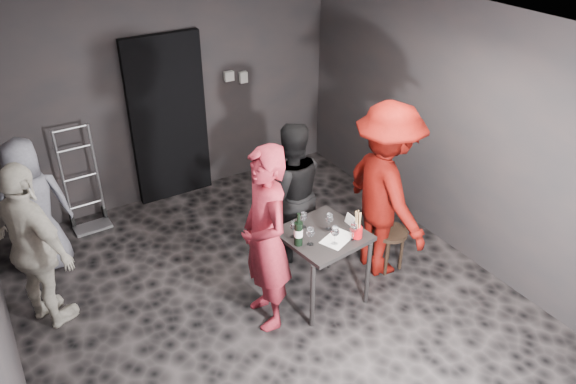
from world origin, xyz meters
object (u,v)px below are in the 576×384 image
woman_black (290,190)px  wine_bottle (298,233)px  stool (389,238)px  server_red (265,222)px  hand_truck (88,209)px  bystander_grey (33,208)px  bystander_cream (32,239)px  tasting_table (323,242)px  man_maroon (388,171)px  breadstick_cup (358,225)px

woman_black → wine_bottle: (-0.39, -0.78, 0.06)m
stool → wine_bottle: bearing=-178.1°
server_red → woman_black: 1.07m
woman_black → hand_truck: bearing=-29.1°
woman_black → stool: bearing=151.2°
bystander_grey → server_red: bearing=135.2°
stool → woman_black: (-0.77, 0.74, 0.44)m
bystander_cream → bystander_grey: bystander_cream is taller
hand_truck → tasting_table: (1.68, -2.48, 0.42)m
stool → bystander_grey: bystander_grey is taller
hand_truck → man_maroon: bearing=-46.1°
bystander_cream → wine_bottle: bearing=-144.1°
wine_bottle → hand_truck: bearing=118.8°
stool → bystander_cream: bystander_cream is taller
stool → breadstick_cup: breadstick_cup is taller
stool → man_maroon: (-0.06, 0.06, 0.79)m
bystander_grey → wine_bottle: bearing=139.9°
stool → tasting_table: bearing=-179.3°
server_red → bystander_grey: server_red is taller
bystander_grey → stool: bearing=153.0°
stool → bystander_grey: size_ratio=0.32×
bystander_grey → breadstick_cup: bystander_grey is taller
stool → woman_black: bearing=135.9°
hand_truck → bystander_cream: (-0.72, -1.45, 0.70)m
stool → breadstick_cup: size_ratio=1.54×
man_maroon → breadstick_cup: bearing=122.9°
bystander_grey → tasting_table: bearing=144.2°
server_red → woman_black: bearing=142.8°
stool → server_red: bearing=-179.6°
hand_truck → woman_black: (1.77, -1.73, 0.60)m
wine_bottle → breadstick_cup: bearing=-19.2°
hand_truck → tasting_table: size_ratio=1.69×
tasting_table → server_red: 0.76m
bystander_cream → woman_black: bearing=-123.7°
tasting_table → stool: (0.86, 0.01, -0.27)m
hand_truck → man_maroon: 3.58m
tasting_table → breadstick_cup: bearing=-41.9°
hand_truck → server_red: 2.83m
server_red → bystander_grey: size_ratio=1.46×
man_maroon → bystander_cream: size_ratio=1.26×
server_red → breadstick_cup: server_red is taller
breadstick_cup → hand_truck: bearing=125.4°
hand_truck → stool: 3.54m
stool → breadstick_cup: bearing=-160.3°
hand_truck → woman_black: bearing=-46.2°
tasting_table → bystander_grey: bearing=140.0°
man_maroon → bystander_cream: bearing=79.4°
woman_black → bystander_cream: (-2.48, 0.28, 0.10)m
bystander_cream → bystander_grey: size_ratio=1.24×
tasting_table → man_maroon: 0.95m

